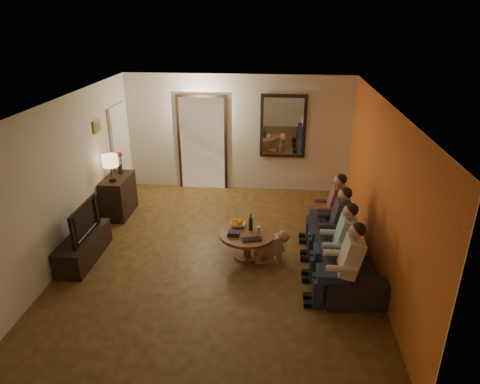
# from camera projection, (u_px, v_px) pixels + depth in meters

# --- Properties ---
(floor) EXTENTS (5.00, 6.00, 0.01)m
(floor) POSITION_uv_depth(u_px,v_px,m) (221.00, 255.00, 7.28)
(floor) COLOR #432B12
(floor) RESTS_ON ground
(ceiling) EXTENTS (5.00, 6.00, 0.01)m
(ceiling) POSITION_uv_depth(u_px,v_px,m) (218.00, 102.00, 6.26)
(ceiling) COLOR white
(ceiling) RESTS_ON back_wall
(back_wall) EXTENTS (5.00, 0.02, 2.60)m
(back_wall) POSITION_uv_depth(u_px,v_px,m) (238.00, 134.00, 9.52)
(back_wall) COLOR beige
(back_wall) RESTS_ON floor
(front_wall) EXTENTS (5.00, 0.02, 2.60)m
(front_wall) POSITION_uv_depth(u_px,v_px,m) (176.00, 304.00, 4.03)
(front_wall) COLOR beige
(front_wall) RESTS_ON floor
(left_wall) EXTENTS (0.02, 6.00, 2.60)m
(left_wall) POSITION_uv_depth(u_px,v_px,m) (68.00, 179.00, 6.98)
(left_wall) COLOR beige
(left_wall) RESTS_ON floor
(right_wall) EXTENTS (0.02, 6.00, 2.60)m
(right_wall) POSITION_uv_depth(u_px,v_px,m) (381.00, 190.00, 6.56)
(right_wall) COLOR beige
(right_wall) RESTS_ON floor
(orange_accent) EXTENTS (0.01, 6.00, 2.60)m
(orange_accent) POSITION_uv_depth(u_px,v_px,m) (380.00, 190.00, 6.56)
(orange_accent) COLOR #BA571F
(orange_accent) RESTS_ON right_wall
(kitchen_doorway) EXTENTS (1.00, 0.06, 2.10)m
(kitchen_doorway) POSITION_uv_depth(u_px,v_px,m) (203.00, 144.00, 9.67)
(kitchen_doorway) COLOR #FFE0A5
(kitchen_doorway) RESTS_ON floor
(door_trim) EXTENTS (1.12, 0.04, 2.22)m
(door_trim) POSITION_uv_depth(u_px,v_px,m) (202.00, 144.00, 9.66)
(door_trim) COLOR black
(door_trim) RESTS_ON floor
(fridge_glimpse) EXTENTS (0.45, 0.03, 1.70)m
(fridge_glimpse) POSITION_uv_depth(u_px,v_px,m) (214.00, 150.00, 9.71)
(fridge_glimpse) COLOR silver
(fridge_glimpse) RESTS_ON floor
(mirror_frame) EXTENTS (1.00, 0.05, 1.40)m
(mirror_frame) POSITION_uv_depth(u_px,v_px,m) (283.00, 126.00, 9.32)
(mirror_frame) COLOR black
(mirror_frame) RESTS_ON back_wall
(mirror_glass) EXTENTS (0.86, 0.02, 1.26)m
(mirror_glass) POSITION_uv_depth(u_px,v_px,m) (283.00, 127.00, 9.29)
(mirror_glass) COLOR white
(mirror_glass) RESTS_ON back_wall
(white_door) EXTENTS (0.06, 0.85, 2.04)m
(white_door) POSITION_uv_depth(u_px,v_px,m) (121.00, 152.00, 9.19)
(white_door) COLOR white
(white_door) RESTS_ON floor
(framed_art) EXTENTS (0.03, 0.28, 0.24)m
(framed_art) POSITION_uv_depth(u_px,v_px,m) (97.00, 126.00, 7.95)
(framed_art) COLOR #B28C33
(framed_art) RESTS_ON left_wall
(art_canvas) EXTENTS (0.01, 0.22, 0.18)m
(art_canvas) POSITION_uv_depth(u_px,v_px,m) (98.00, 126.00, 7.95)
(art_canvas) COLOR brown
(art_canvas) RESTS_ON left_wall
(dresser) EXTENTS (0.45, 0.90, 0.80)m
(dresser) POSITION_uv_depth(u_px,v_px,m) (119.00, 196.00, 8.59)
(dresser) COLOR black
(dresser) RESTS_ON floor
(table_lamp) EXTENTS (0.30, 0.30, 0.54)m
(table_lamp) POSITION_uv_depth(u_px,v_px,m) (111.00, 168.00, 8.13)
(table_lamp) COLOR beige
(table_lamp) RESTS_ON dresser
(flower_vase) EXTENTS (0.14, 0.14, 0.44)m
(flower_vase) POSITION_uv_depth(u_px,v_px,m) (119.00, 163.00, 8.55)
(flower_vase) COLOR red
(flower_vase) RESTS_ON dresser
(tv_stand) EXTENTS (0.45, 1.31, 0.44)m
(tv_stand) POSITION_uv_depth(u_px,v_px,m) (84.00, 247.00, 7.09)
(tv_stand) COLOR black
(tv_stand) RESTS_ON floor
(tv) EXTENTS (0.98, 0.13, 0.56)m
(tv) POSITION_uv_depth(u_px,v_px,m) (79.00, 220.00, 6.89)
(tv) COLOR black
(tv) RESTS_ON tv_stand
(sofa) EXTENTS (2.23, 1.03, 0.63)m
(sofa) POSITION_uv_depth(u_px,v_px,m) (342.00, 252.00, 6.75)
(sofa) COLOR black
(sofa) RESTS_ON floor
(person_a) EXTENTS (0.60, 0.40, 1.20)m
(person_a) POSITION_uv_depth(u_px,v_px,m) (345.00, 269.00, 5.82)
(person_a) COLOR tan
(person_a) RESTS_ON sofa
(person_b) EXTENTS (0.60, 0.40, 1.20)m
(person_b) POSITION_uv_depth(u_px,v_px,m) (340.00, 246.00, 6.37)
(person_b) COLOR tan
(person_b) RESTS_ON sofa
(person_c) EXTENTS (0.60, 0.40, 1.20)m
(person_c) POSITION_uv_depth(u_px,v_px,m) (335.00, 227.00, 6.92)
(person_c) COLOR tan
(person_c) RESTS_ON sofa
(person_d) EXTENTS (0.60, 0.40, 1.20)m
(person_d) POSITION_uv_depth(u_px,v_px,m) (331.00, 211.00, 7.47)
(person_d) COLOR tan
(person_d) RESTS_ON sofa
(dog) EXTENTS (0.60, 0.36, 0.56)m
(dog) POSITION_uv_depth(u_px,v_px,m) (270.00, 246.00, 7.01)
(dog) COLOR #976345
(dog) RESTS_ON floor
(coffee_table) EXTENTS (1.06, 1.06, 0.45)m
(coffee_table) POSITION_uv_depth(u_px,v_px,m) (247.00, 245.00, 7.15)
(coffee_table) COLOR brown
(coffee_table) RESTS_ON floor
(bowl) EXTENTS (0.26, 0.26, 0.06)m
(bowl) POSITION_uv_depth(u_px,v_px,m) (238.00, 225.00, 7.27)
(bowl) COLOR white
(bowl) RESTS_ON coffee_table
(oranges) EXTENTS (0.20, 0.20, 0.08)m
(oranges) POSITION_uv_depth(u_px,v_px,m) (238.00, 221.00, 7.24)
(oranges) COLOR #FF9C15
(oranges) RESTS_ON bowl
(wine_bottle) EXTENTS (0.07, 0.07, 0.31)m
(wine_bottle) POSITION_uv_depth(u_px,v_px,m) (251.00, 222.00, 7.09)
(wine_bottle) COLOR black
(wine_bottle) RESTS_ON coffee_table
(wine_glass) EXTENTS (0.06, 0.06, 0.10)m
(wine_glass) POSITION_uv_depth(u_px,v_px,m) (258.00, 229.00, 7.07)
(wine_glass) COLOR silver
(wine_glass) RESTS_ON coffee_table
(book_stack) EXTENTS (0.20, 0.15, 0.07)m
(book_stack) POSITION_uv_depth(u_px,v_px,m) (233.00, 233.00, 6.98)
(book_stack) COLOR black
(book_stack) RESTS_ON coffee_table
(laptop) EXTENTS (0.37, 0.29, 0.03)m
(laptop) POSITION_uv_depth(u_px,v_px,m) (252.00, 241.00, 6.79)
(laptop) COLOR black
(laptop) RESTS_ON coffee_table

